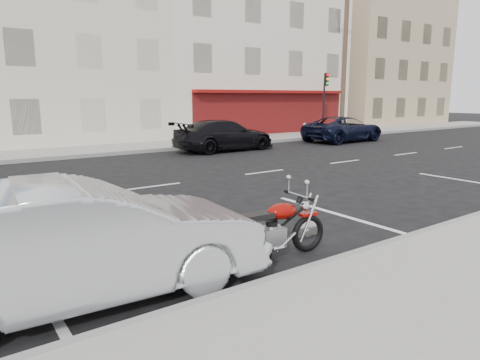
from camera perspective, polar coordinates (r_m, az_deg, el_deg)
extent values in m
plane|color=black|center=(13.27, -3.45, 0.19)|extent=(120.00, 120.00, 0.00)
cube|color=gray|center=(5.09, -9.71, -17.50)|extent=(80.00, 0.12, 0.16)
cube|color=gray|center=(18.32, -29.18, 2.07)|extent=(80.00, 0.12, 0.16)
cube|color=beige|center=(27.98, -26.27, 16.65)|extent=(12.00, 12.00, 11.50)
cube|color=beige|center=(32.90, -2.32, 17.62)|extent=(14.00, 12.00, 12.50)
cube|color=tan|center=(42.88, 15.32, 14.71)|extent=(12.00, 12.00, 11.00)
cylinder|color=#422D1E|center=(29.87, 13.74, 14.90)|extent=(0.30, 0.30, 9.00)
cylinder|color=black|center=(28.19, 11.07, 9.35)|extent=(0.12, 0.12, 3.20)
cube|color=black|center=(28.10, 11.44, 13.01)|extent=(0.26, 0.18, 0.80)
cylinder|color=beige|center=(27.27, 8.63, 6.64)|extent=(0.20, 0.20, 0.60)
sphere|color=beige|center=(27.24, 8.65, 7.31)|extent=(0.20, 0.20, 0.20)
torus|color=black|center=(7.55, 13.16, -6.19)|extent=(0.63, 0.16, 0.62)
torus|color=black|center=(6.74, 4.68, -8.06)|extent=(0.63, 0.16, 0.62)
cube|color=#810804|center=(7.46, 13.27, -3.81)|extent=(0.33, 0.15, 0.05)
cube|color=#810804|center=(6.61, 4.46, -5.30)|extent=(0.29, 0.17, 0.06)
cube|color=gray|center=(7.08, 8.92, -6.72)|extent=(0.41, 0.31, 0.32)
ellipsoid|color=#810804|center=(7.09, 10.18, -3.46)|extent=(0.55, 0.36, 0.25)
cube|color=black|center=(6.79, 6.99, -4.17)|extent=(0.60, 0.29, 0.08)
cylinder|color=silver|center=(7.24, 12.15, -1.49)|extent=(0.09, 0.65, 0.03)
sphere|color=silver|center=(7.37, 12.84, -2.85)|extent=(0.16, 0.16, 0.16)
cylinder|color=silver|center=(6.85, 7.55, -8.61)|extent=(0.89, 0.16, 0.07)
cylinder|color=silver|center=(7.05, 6.25, -8.02)|extent=(0.89, 0.16, 0.07)
cylinder|color=silver|center=(7.44, 12.99, -4.20)|extent=(0.36, 0.07, 0.74)
cylinder|color=black|center=(7.16, 10.23, -5.24)|extent=(0.75, 0.11, 0.46)
imported|color=#AEB1B6|center=(5.61, -20.34, -7.77)|extent=(4.69, 1.91, 1.51)
imported|color=black|center=(24.85, 13.64, 6.61)|extent=(5.14, 2.57, 1.40)
imported|color=black|center=(20.03, -2.08, 5.97)|extent=(5.02, 2.15, 1.44)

